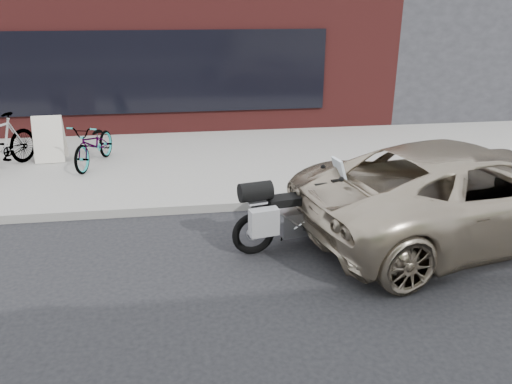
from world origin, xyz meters
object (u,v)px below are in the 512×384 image
bicycle_front (94,144)px  sandwich_sign (49,138)px  bicycle_rear (0,143)px  motorcycle (292,213)px  minivan (467,192)px

bicycle_front → sandwich_sign: 1.10m
bicycle_front → bicycle_rear: 1.79m
motorcycle → bicycle_front: bearing=119.3°
motorcycle → sandwich_sign: motorcycle is taller
minivan → sandwich_sign: size_ratio=5.33×
motorcycle → minivan: (2.67, 0.05, 0.16)m
minivan → sandwich_sign: (-6.99, 4.39, -0.08)m
sandwich_sign → motorcycle: bearing=-48.2°
motorcycle → sandwich_sign: bearing=123.5°
motorcycle → sandwich_sign: 6.20m
motorcycle → bicycle_rear: bearing=132.3°
minivan → bicycle_front: bearing=45.2°
bicycle_rear → bicycle_front: bearing=31.0°
motorcycle → bicycle_front: 5.17m
minivan → sandwich_sign: bearing=46.2°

